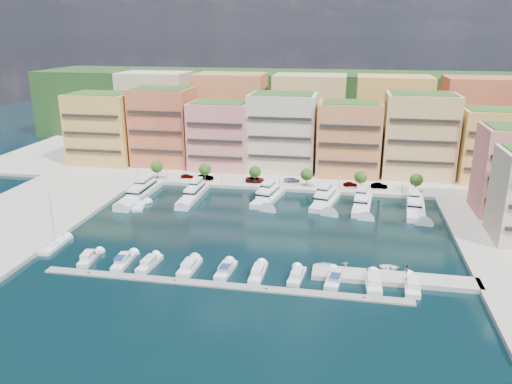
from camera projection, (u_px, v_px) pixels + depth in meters
ground at (262, 228)px, 122.57m from camera, size 400.00×400.00×0.00m
north_quay at (291, 165)px, 180.55m from camera, size 220.00×64.00×2.00m
west_quay at (15, 223)px, 125.78m from camera, size 34.00×76.00×2.00m
hillside at (303, 138)px, 225.44m from camera, size 240.00×40.00×58.00m
south_pontoon at (220, 286)px, 95.03m from camera, size 72.00×2.20×0.35m
finger_pier at (395, 281)px, 96.82m from camera, size 32.00×5.00×2.00m
apartment_0 at (103, 128)px, 176.59m from camera, size 22.00×16.50×24.80m
apartment_1 at (164, 126)px, 174.36m from camera, size 20.00×16.50×26.80m
apartment_2 at (221, 135)px, 169.48m from camera, size 20.00×15.50×22.80m
apartment_3 at (283, 132)px, 167.27m from camera, size 22.00×16.50×25.80m
apartment_4 at (349, 139)px, 161.91m from camera, size 20.00×15.50×23.80m
apartment_5 at (419, 135)px, 159.52m from camera, size 22.00×16.50×26.80m
apartment_6 at (493, 146)px, 154.48m from camera, size 20.00×15.50×22.80m
backblock_0 at (157, 111)px, 196.31m from camera, size 26.00×18.00×30.00m
backblock_1 at (231, 113)px, 191.14m from camera, size 26.00×18.00×30.00m
backblock_2 at (309, 116)px, 185.96m from camera, size 26.00×18.00×30.00m
backblock_3 at (392, 118)px, 180.79m from camera, size 26.00×18.00×30.00m
backblock_4 at (479, 121)px, 175.62m from camera, size 26.00×18.00×30.00m
tree_0 at (157, 167)px, 159.33m from camera, size 3.80×3.80×5.65m
tree_1 at (205, 169)px, 156.57m from camera, size 3.80×3.80×5.65m
tree_2 at (255, 172)px, 153.81m from camera, size 3.80×3.80×5.65m
tree_3 at (307, 174)px, 151.05m from camera, size 3.80×3.80×5.65m
tree_4 at (361, 177)px, 148.29m from camera, size 3.80×3.80×5.65m
tree_5 at (416, 180)px, 145.53m from camera, size 3.80×3.80×5.65m
lamppost_0 at (166, 172)px, 156.78m from camera, size 0.30×0.30×4.20m
lamppost_1 at (222, 175)px, 153.67m from camera, size 0.30×0.30×4.20m
lamppost_2 at (280, 178)px, 150.57m from camera, size 0.30×0.30×4.20m
lamppost_3 at (340, 181)px, 147.46m from camera, size 0.30×0.30×4.20m
lamppost_4 at (403, 185)px, 144.36m from camera, size 0.30×0.30×4.20m
yacht_0 at (141, 192)px, 145.90m from camera, size 5.31×23.87×7.30m
yacht_1 at (194, 194)px, 144.90m from camera, size 4.34×19.83×7.30m
yacht_3 at (268, 196)px, 142.52m from camera, size 7.88×17.23×7.30m
yacht_4 at (326, 200)px, 139.54m from camera, size 8.23×17.66×7.30m
yacht_5 at (362, 202)px, 137.29m from camera, size 5.98×18.52×7.30m
yacht_6 at (415, 206)px, 134.46m from camera, size 6.45×19.54×7.30m
cruiser_0 at (89, 259)px, 105.09m from camera, size 3.29×7.59×2.55m
cruiser_1 at (123, 262)px, 103.70m from camera, size 3.08×8.43×2.66m
cruiser_2 at (149, 264)px, 102.74m from camera, size 3.18×8.21×2.55m
cruiser_3 at (190, 267)px, 101.26m from camera, size 3.31×8.00×2.55m
cruiser_4 at (226, 270)px, 99.93m from camera, size 3.20×8.14×2.66m
cruiser_5 at (258, 273)px, 98.81m from camera, size 2.64×8.56×2.55m
cruiser_6 at (297, 276)px, 97.49m from camera, size 3.23×7.51×2.55m
cruiser_7 at (334, 280)px, 96.22m from camera, size 3.66×8.07×2.66m
cruiser_8 at (373, 283)px, 94.97m from camera, size 3.25×8.19×2.55m
cruiser_9 at (412, 286)px, 93.73m from camera, size 3.22×8.26×2.55m
sailboat_2 at (139, 207)px, 136.72m from camera, size 4.39×8.00×13.20m
sailboat_0 at (54, 246)px, 111.76m from camera, size 3.12×9.49×13.20m
tender_1 at (345, 263)px, 103.49m from camera, size 1.59×1.42×0.77m
tender_0 at (326, 265)px, 102.25m from camera, size 4.91×3.90×0.91m
tender_2 at (390, 267)px, 101.59m from camera, size 4.17×3.07×0.84m
car_0 at (187, 176)px, 160.54m from camera, size 4.23×2.22×1.37m
car_1 at (205, 177)px, 158.70m from camera, size 5.20×2.14×1.67m
car_2 at (255, 179)px, 156.24m from camera, size 6.33×3.48×1.68m
car_3 at (292, 180)px, 156.37m from camera, size 5.35×3.64×1.44m
car_4 at (350, 184)px, 152.18m from camera, size 4.51×2.70×1.44m
car_5 at (379, 186)px, 150.04m from camera, size 4.94×1.75×1.62m
person_0 at (367, 272)px, 96.38m from camera, size 0.75×0.77×1.79m
person_1 at (407, 269)px, 97.73m from camera, size 1.00×0.90×1.70m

